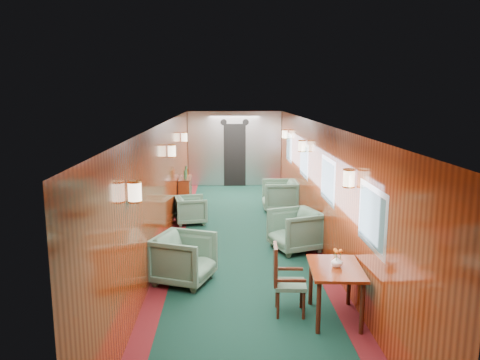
{
  "coord_description": "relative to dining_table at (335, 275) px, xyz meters",
  "views": [
    {
      "loc": [
        -0.32,
        -9.01,
        2.96
      ],
      "look_at": [
        0.0,
        0.69,
        1.15
      ],
      "focal_mm": 35.0,
      "sensor_mm": 36.0,
      "label": 1
    }
  ],
  "objects": [
    {
      "name": "armchair_left_far",
      "position": [
        -2.23,
        4.69,
        -0.29
      ],
      "size": [
        0.82,
        0.8,
        0.63
      ],
      "primitive_type": "imported",
      "rotation": [
        0.0,
        0.0,
        1.77
      ],
      "color": "#1A3E30",
      "rests_on": "ground"
    },
    {
      "name": "armchair_right_near",
      "position": [
        -0.11,
        2.76,
        -0.21
      ],
      "size": [
        1.09,
        1.08,
        0.78
      ],
      "primitive_type": "imported",
      "rotation": [
        0.0,
        0.0,
        -1.22
      ],
      "color": "#1A3E30",
      "rests_on": "ground"
    },
    {
      "name": "room",
      "position": [
        -1.13,
        3.25,
        1.03
      ],
      "size": [
        12.0,
        12.1,
        2.4
      ],
      "color": "black",
      "rests_on": "ground"
    },
    {
      "name": "windows_right",
      "position": [
        0.36,
        3.5,
        0.85
      ],
      "size": [
        0.02,
        8.6,
        0.8
      ],
      "color": "silver",
      "rests_on": "ground"
    },
    {
      "name": "flower_vase",
      "position": [
        0.01,
        0.0,
        0.19
      ],
      "size": [
        0.15,
        0.15,
        0.16
      ],
      "primitive_type": "imported",
      "rotation": [
        0.0,
        0.0,
        0.01
      ],
      "color": "silver",
      "rests_on": "dining_table"
    },
    {
      "name": "dining_table",
      "position": [
        0.0,
        0.0,
        0.0
      ],
      "size": [
        0.73,
        1.0,
        0.72
      ],
      "rotation": [
        0.0,
        0.0,
        -0.07
      ],
      "color": "maroon",
      "rests_on": "ground"
    },
    {
      "name": "wall_sconces",
      "position": [
        -1.13,
        3.82,
        1.19
      ],
      "size": [
        2.97,
        7.97,
        0.25
      ],
      "color": "#F9E9C2",
      "rests_on": "ground"
    },
    {
      "name": "side_chair",
      "position": [
        -0.66,
        0.17,
        -0.08
      ],
      "size": [
        0.46,
        0.48,
        0.97
      ],
      "rotation": [
        0.0,
        0.0,
        -0.06
      ],
      "color": "#1A3E30",
      "rests_on": "ground"
    },
    {
      "name": "armchair_right_far",
      "position": [
        -0.06,
        5.79,
        -0.21
      ],
      "size": [
        0.87,
        0.85,
        0.79
      ],
      "primitive_type": "imported",
      "rotation": [
        0.0,
        0.0,
        -1.58
      ],
      "color": "#1A3E30",
      "rests_on": "ground"
    },
    {
      "name": "armchair_left_near",
      "position": [
        -2.1,
        1.28,
        -0.21
      ],
      "size": [
        1.1,
        1.08,
        0.78
      ],
      "primitive_type": "imported",
      "rotation": [
        0.0,
        0.0,
        1.21
      ],
      "color": "#1A3E30",
      "rests_on": "ground"
    },
    {
      "name": "bulkhead",
      "position": [
        -1.13,
        9.16,
        0.58
      ],
      "size": [
        2.98,
        0.17,
        2.39
      ],
      "color": "silver",
      "rests_on": "ground"
    },
    {
      "name": "credenza",
      "position": [
        -2.47,
        6.06,
        -0.18
      ],
      "size": [
        0.29,
        0.93,
        1.11
      ],
      "color": "maroon",
      "rests_on": "ground"
    }
  ]
}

